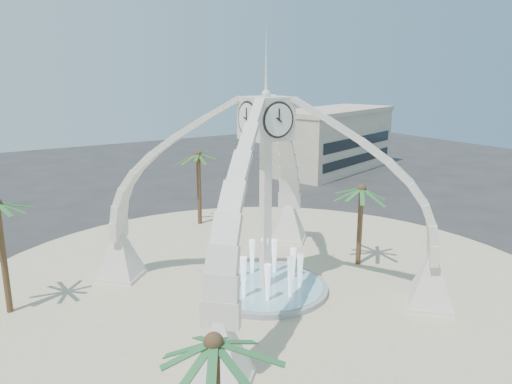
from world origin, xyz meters
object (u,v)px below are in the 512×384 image
palm_east (362,189)px  palm_north (198,155)px  fountain (265,287)px  clock_tower (266,193)px  palm_south (214,345)px

palm_east → palm_north: (-5.35, 15.00, 0.80)m
fountain → clock_tower: bearing=-90.0°
palm_south → clock_tower: bearing=50.7°
clock_tower → palm_east: 8.27m
fountain → palm_east: 9.81m
clock_tower → palm_south: bearing=-129.3°
clock_tower → fountain: bearing=90.0°
fountain → palm_south: (-10.22, -12.50, 5.46)m
clock_tower → fountain: (0.00, 0.00, -6.20)m
clock_tower → palm_south: clock_tower is taller
clock_tower → palm_east: clock_tower is taller
clock_tower → fountain: clock_tower is taller
palm_east → palm_north: bearing=109.6°
fountain → palm_north: bearing=79.3°
clock_tower → palm_north: bearing=79.3°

